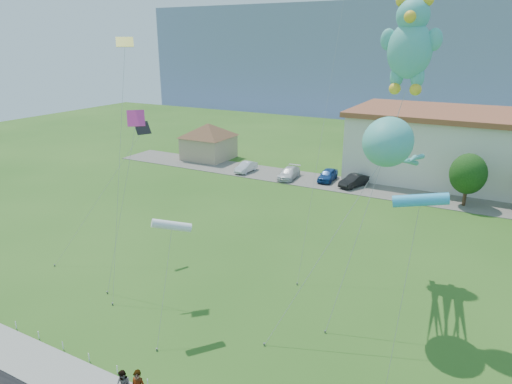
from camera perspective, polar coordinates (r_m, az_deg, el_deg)
ground at (r=24.93m, az=-9.36°, el=-21.94°), size 160.00×160.00×0.00m
parking_strip at (r=53.59m, az=13.97°, el=0.43°), size 70.00×6.00×0.06m
hill_ridge at (r=135.26m, az=24.20°, el=15.34°), size 160.00×50.00×25.00m
pavilion at (r=65.23m, az=-5.96°, el=6.76°), size 9.20×9.20×5.00m
tree_near at (r=50.32m, az=24.99°, el=2.06°), size 3.60×3.60×5.47m
parked_car_silver at (r=58.43m, az=-1.25°, el=3.14°), size 1.48×3.87×1.26m
parked_car_white at (r=55.77m, az=4.14°, el=2.37°), size 2.19×4.62×1.30m
parked_car_blue at (r=55.37m, az=8.96°, el=2.13°), size 1.82×4.16×1.40m
parked_car_black at (r=53.68m, az=12.14°, el=1.39°), size 2.75×4.38×1.36m
octopus_kite at (r=27.45m, az=16.56°, el=5.12°), size 5.79×12.38×12.12m
teddy_bear_kite at (r=27.26m, az=18.73°, el=17.25°), size 3.84×6.27×18.39m
small_kite_cyan at (r=19.91m, az=19.81°, el=-1.18°), size 0.67×2.83×10.25m
small_kite_pink at (r=30.40m, az=-15.17°, el=6.49°), size 1.65×3.75×11.79m
small_kite_yellow at (r=31.35m, az=-16.28°, el=13.62°), size 2.67×5.85×16.40m
small_kite_white at (r=25.89m, az=-10.52°, el=-4.23°), size 0.97×3.87×6.70m
small_kite_black at (r=35.76m, az=-15.16°, el=5.87°), size 4.78×6.88×10.22m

